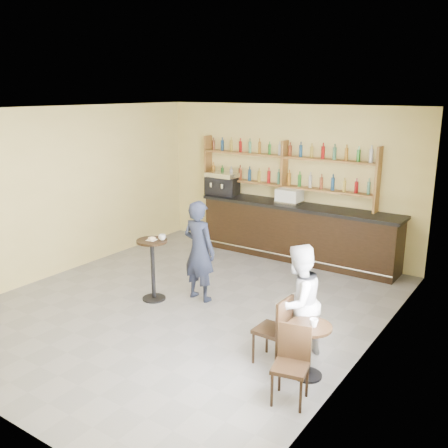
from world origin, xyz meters
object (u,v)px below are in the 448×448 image
Objects in this scene: espresso_machine at (222,183)px; patron_second at (298,302)px; pedestal_table at (153,270)px; pastry_case at (289,196)px; cafe_table at (309,351)px; man_main at (199,251)px; chair_west at (272,329)px; chair_south at (290,367)px; bar_counter at (297,232)px.

espresso_machine is 0.44× the size of patron_second.
patron_second is at bearing -7.24° from pedestal_table.
pastry_case reaches higher than cafe_table.
espresso_machine is 3.25m from man_main.
espresso_machine reaches higher than pastry_case.
pastry_case reaches higher than chair_west.
patron_second is (3.70, -3.67, -0.64)m from espresso_machine.
pedestal_table is 2.91m from patron_second.
pastry_case is 5.27m from chair_south.
cafe_table is 0.61m from chair_south.
bar_counter is 0.77m from pastry_case.
pastry_case is at bearing 180.00° from bar_counter.
pastry_case is at bearing -9.36° from espresso_machine.
patron_second is at bearing -63.46° from pastry_case.
chair_south is (4.09, -4.61, -0.98)m from espresso_machine.
espresso_machine is 6.24m from chair_south.
man_main reaches higher than patron_second.
bar_counter is at bearing 102.43° from chair_south.
bar_counter is 4.09m from patron_second.
pastry_case reaches higher than bar_counter.
man_main is 1.09× the size of patron_second.
man_main reaches higher than chair_west.
man_main is at bearing 155.51° from cafe_table.
pedestal_table is 3.51m from chair_south.
man_main is (0.64, 0.46, 0.33)m from pedestal_table.
pedestal_table is 0.61× the size of man_main.
pedestal_table is at bearing 40.50° from man_main.
bar_counter is 4.27m from chair_west.
pedestal_table is at bearing -102.21° from chair_west.
pedestal_table is at bearing -106.80° from pastry_case.
espresso_machine is at bearing 180.00° from bar_counter.
man_main is at bearing -98.86° from bar_counter.
cafe_table is 0.44× the size of patron_second.
chair_west is (1.58, -3.96, -0.12)m from bar_counter.
chair_south is (2.62, -1.77, -0.42)m from man_main.
pastry_case is at bearing -90.22° from man_main.
bar_counter is 2.52× the size of man_main.
bar_counter is 4.10× the size of pedestal_table.
espresso_machine is at bearing 135.21° from cafe_table.
chair_west is 0.59× the size of patron_second.
espresso_machine is 1.37× the size of pastry_case.
pastry_case is 0.55× the size of chair_west.
chair_west is (-0.55, 0.05, 0.12)m from cafe_table.
pedestal_table is at bearing 167.56° from cafe_table.
chair_west is at bearing 119.83° from chair_south.
bar_counter is 4.65× the size of chair_west.
pedestal_table reaches higher than cafe_table.
man_main is 2.48× the size of cafe_table.
pedestal_table is 1.13× the size of chair_west.
chair_west is (2.02, -1.12, -0.40)m from man_main.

